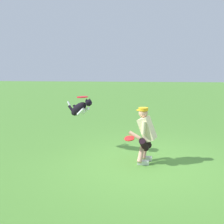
{
  "coord_description": "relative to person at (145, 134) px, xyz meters",
  "views": [
    {
      "loc": [
        0.23,
        5.89,
        2.26
      ],
      "look_at": [
        0.81,
        -0.52,
        1.12
      ],
      "focal_mm": 43.19,
      "sensor_mm": 36.0,
      "label": 1
    }
  ],
  "objects": [
    {
      "name": "person",
      "position": [
        0.0,
        0.0,
        0.0
      ],
      "size": [
        0.67,
        0.66,
        1.29
      ],
      "rotation": [
        0.0,
        0.0,
        -0.33
      ],
      "color": "silver",
      "rests_on": "ground_plane"
    },
    {
      "name": "frisbee_flying",
      "position": [
        1.57,
        -0.6,
        0.75
      ],
      "size": [
        0.38,
        0.37,
        0.04
      ],
      "primitive_type": "cylinder",
      "rotation": [
        -0.02,
        0.03,
        5.82
      ],
      "color": "red"
    },
    {
      "name": "ground_plane",
      "position": [
        -0.01,
        0.13,
        -0.7
      ],
      "size": [
        60.0,
        60.0,
        0.0
      ],
      "primitive_type": "plane",
      "color": "#538E36"
    },
    {
      "name": "frisbee_held",
      "position": [
        0.36,
        0.13,
        -0.09
      ],
      "size": [
        0.27,
        0.26,
        0.1
      ],
      "primitive_type": "cylinder",
      "rotation": [
        -0.21,
        0.13,
        0.14
      ],
      "color": "red",
      "rests_on": "person"
    },
    {
      "name": "dog",
      "position": [
        1.68,
        -0.77,
        0.43
      ],
      "size": [
        0.84,
        0.76,
        0.6
      ],
      "rotation": [
        0.0,
        0.0,
        2.42
      ],
      "color": "black"
    }
  ]
}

